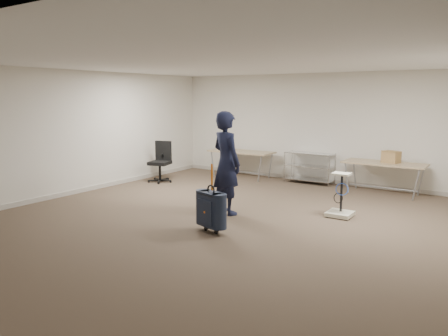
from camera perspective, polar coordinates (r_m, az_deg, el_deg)
The scene contains 10 objects.
ground at distance 7.86m, azimuth -0.97°, elevation -7.04°, with size 9.00×9.00×0.00m, color #4F3C30.
room_shell at distance 8.98m, azimuth 4.06°, elevation -4.64°, with size 8.00×9.00×9.00m.
folding_table_left at distance 11.99m, azimuth 2.27°, elevation 1.98°, with size 1.80×0.75×0.73m.
folding_table_right at distance 10.54m, azimuth 20.19°, elevation 0.38°, with size 1.80×0.75×0.73m.
wire_shelf at distance 11.39m, azimuth 11.11°, elevation 0.21°, with size 1.22×0.47×0.80m.
person at distance 8.22m, azimuth 0.32°, elevation 0.67°, with size 0.71×0.47×1.95m, color black.
suitcase at distance 7.18m, azimuth -1.70°, elevation -5.43°, with size 0.46×0.34×1.14m.
office_chair at distance 11.54m, azimuth -8.28°, elevation -0.20°, with size 0.64×0.64×1.06m.
equipment_cart at distance 8.42m, azimuth 14.93°, elevation -4.72°, with size 0.45×0.45×0.83m.
cardboard_box at distance 10.56m, azimuth 21.00°, elevation 1.37°, with size 0.35×0.27×0.27m, color #8E6042.
Camera 1 is at (4.29, -6.20, 2.22)m, focal length 35.00 mm.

